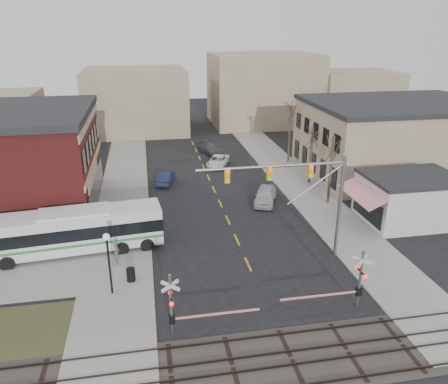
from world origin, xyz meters
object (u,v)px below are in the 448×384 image
Objects in this scene: trash_bin at (131,275)px; car_a at (265,195)px; pedestrian_far at (100,231)px; street_lamp at (108,251)px; car_c at (218,161)px; rr_crossing_east at (354,280)px; car_d at (210,149)px; transit_bus at (76,230)px; rr_crossing_west at (179,305)px; traffic_signal_mast at (304,187)px; car_b at (165,177)px; pedestrian_near at (117,252)px.

trash_bin is 17.80m from car_a.
pedestrian_far reaches higher than trash_bin.
car_c is (11.55, 26.30, -2.57)m from street_lamp.
rr_crossing_east is at bearing -76.62° from pedestrian_far.
street_lamp is at bearing -114.78° from car_a.
rr_crossing_east is 36.56m from car_d.
car_a is (-0.73, 17.63, -1.16)m from rr_crossing_east.
car_d is at bearing 70.48° from street_lamp.
rr_crossing_east is (17.77, -10.49, 0.08)m from transit_bus.
pedestrian_far is (-5.43, 12.82, -1.05)m from rr_crossing_west.
traffic_signal_mast reaches higher than pedestrian_far.
traffic_signal_mast is at bearing -104.50° from car_d.
traffic_signal_mast reaches higher than street_lamp.
rr_crossing_west reaches higher than transit_bus.
traffic_signal_mast reaches higher than car_c.
street_lamp reaches higher than car_b.
traffic_signal_mast is at bearing 4.72° from trash_bin.
car_d is (-2.28, 29.94, -5.11)m from traffic_signal_mast.
transit_bus is 2.84× the size of car_c.
car_c is (14.45, 19.93, -1.24)m from transit_bus.
rr_crossing_west is (-9.66, -7.08, -3.81)m from traffic_signal_mast.
transit_bus is at bearing 44.21° from pedestrian_near.
street_lamp is 4.58× the size of trash_bin.
pedestrian_near is at bearing -39.54° from transit_bus.
pedestrian_far is (-1.38, 8.05, -2.31)m from street_lamp.
car_a is at bearing -61.48° from pedestrian_near.
car_d is at bearing -107.05° from car_b.
transit_bus reaches higher than pedestrian_far.
traffic_signal_mast is 12.26m from car_a.
car_a reaches higher than car_b.
rr_crossing_east reaches higher than transit_bus.
traffic_signal_mast is 12.56m from rr_crossing_west.
rr_crossing_west is 1.29× the size of street_lamp.
street_lamp is 0.93× the size of car_c.
rr_crossing_west is 20.91m from car_a.
car_a is at bearing 22.72° from transit_bus.
pedestrian_near is (3.09, -2.55, -0.84)m from transit_bus.
car_c is at bearing -128.70° from car_b.
transit_bus is 13.13m from rr_crossing_west.
street_lamp is at bearing -90.64° from car_c.
car_a is 1.01× the size of car_c.
car_c is at bearing 76.45° from rr_crossing_west.
rr_crossing_east is 20.33m from pedestrian_far.
car_d is (-3.44, 36.38, -1.30)m from rr_crossing_east.
traffic_signal_mast is at bearing 129.62° from car_b.
car_b is 2.29× the size of pedestrian_near.
street_lamp is at bearing -120.08° from pedestrian_far.
rr_crossing_east is at bearing -103.46° from car_d.
transit_bus is at bearing -171.97° from pedestrian_far.
transit_bus is at bearing -102.87° from car_c.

